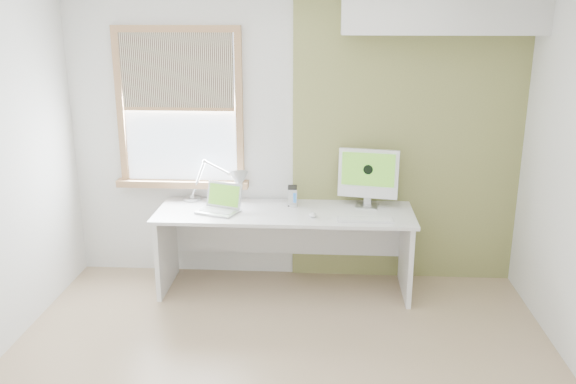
# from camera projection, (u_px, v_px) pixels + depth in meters

# --- Properties ---
(room) EXTENTS (4.04, 3.54, 2.64)m
(room) POSITION_uv_depth(u_px,v_px,m) (277.00, 194.00, 3.66)
(room) COLOR tan
(room) RESTS_ON ground
(accent_wall) EXTENTS (2.00, 0.02, 2.60)m
(accent_wall) POSITION_uv_depth(u_px,v_px,m) (407.00, 139.00, 5.27)
(accent_wall) COLOR olive
(accent_wall) RESTS_ON room
(soffit) EXTENTS (1.60, 0.40, 0.42)m
(soffit) POSITION_uv_depth(u_px,v_px,m) (443.00, 7.00, 4.78)
(soffit) COLOR white
(soffit) RESTS_ON room
(window) EXTENTS (1.20, 0.14, 1.42)m
(window) POSITION_uv_depth(u_px,v_px,m) (179.00, 109.00, 5.29)
(window) COLOR #9A6E48
(window) RESTS_ON room
(desk) EXTENTS (2.20, 0.70, 0.73)m
(desk) POSITION_uv_depth(u_px,v_px,m) (285.00, 230.00, 5.27)
(desk) COLOR white
(desk) RESTS_ON room
(desk_lamp) EXTENTS (0.66, 0.36, 0.39)m
(desk_lamp) POSITION_uv_depth(u_px,v_px,m) (230.00, 182.00, 5.28)
(desk_lamp) COLOR #B9BCBE
(desk_lamp) RESTS_ON desk
(laptop) EXTENTS (0.40, 0.36, 0.23)m
(laptop) POSITION_uv_depth(u_px,v_px,m) (220.00, 205.00, 5.14)
(laptop) COLOR #B9BCBE
(laptop) RESTS_ON desk
(phone_dock) EXTENTS (0.09, 0.09, 0.14)m
(phone_dock) POSITION_uv_depth(u_px,v_px,m) (294.00, 202.00, 5.26)
(phone_dock) COLOR #B9BCBE
(phone_dock) RESTS_ON desk
(external_drive) EXTENTS (0.08, 0.13, 0.16)m
(external_drive) POSITION_uv_depth(u_px,v_px,m) (292.00, 196.00, 5.30)
(external_drive) COLOR #B9BCBE
(external_drive) RESTS_ON desk
(imac) EXTENTS (0.53, 0.21, 0.51)m
(imac) POSITION_uv_depth(u_px,v_px,m) (368.00, 175.00, 5.21)
(imac) COLOR #B9BCBE
(imac) RESTS_ON desk
(keyboard) EXTENTS (0.46, 0.13, 0.02)m
(keyboard) POSITION_uv_depth(u_px,v_px,m) (366.00, 220.00, 4.90)
(keyboard) COLOR white
(keyboard) RESTS_ON desk
(mouse) EXTENTS (0.09, 0.12, 0.03)m
(mouse) POSITION_uv_depth(u_px,v_px,m) (312.00, 215.00, 5.01)
(mouse) COLOR white
(mouse) RESTS_ON desk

